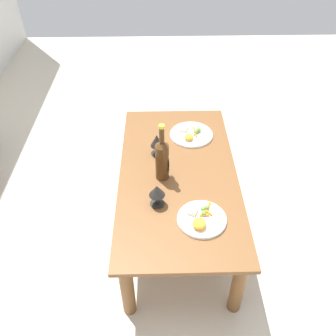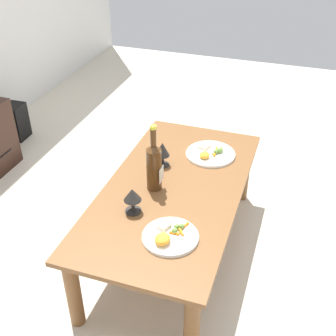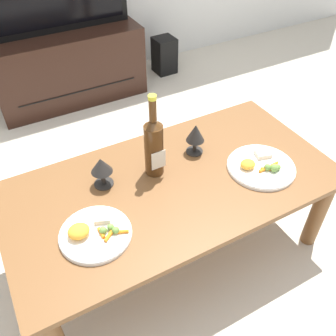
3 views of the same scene
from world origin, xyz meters
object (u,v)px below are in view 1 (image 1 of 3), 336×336
goblet_left (157,192)px  dinner_plate_left (201,219)px  goblet_right (157,141)px  dinner_plate_right (191,134)px  dining_table (178,181)px  wine_bottle (162,158)px

goblet_left → dinner_plate_left: (-0.12, -0.22, -0.08)m
goblet_right → dinner_plate_right: size_ratio=0.51×
dining_table → goblet_left: (-0.25, 0.12, 0.16)m
wine_bottle → goblet_right: (0.21, 0.03, -0.04)m
dining_table → dinner_plate_right: bearing=-15.8°
goblet_right → goblet_left: bearing=180.0°
goblet_left → goblet_right: 0.42m
dining_table → goblet_left: goblet_left is taller
dinner_plate_right → wine_bottle: bearing=153.8°
dining_table → goblet_right: (0.18, 0.12, 0.16)m
wine_bottle → dinner_plate_right: 0.46m
dining_table → dinner_plate_right: 0.39m
wine_bottle → goblet_right: bearing=8.0°
dining_table → dinner_plate_left: bearing=-164.7°
dining_table → dinner_plate_left: (-0.37, -0.10, 0.08)m
dining_table → goblet_right: bearing=34.5°
dining_table → dinner_plate_left: 0.39m
wine_bottle → goblet_left: size_ratio=2.72×
goblet_right → dinner_plate_right: goblet_right is taller
dining_table → dinner_plate_left: dinner_plate_left is taller
goblet_right → dinner_plate_left: 0.59m
wine_bottle → goblet_left: wine_bottle is taller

